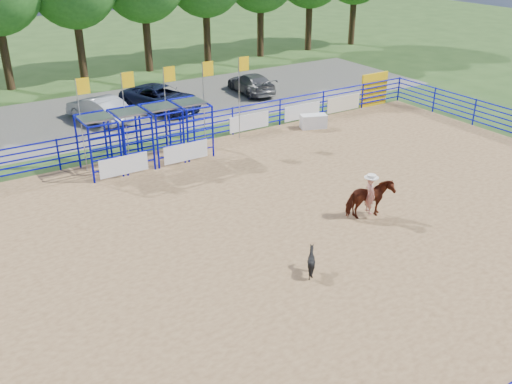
{
  "coord_description": "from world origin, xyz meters",
  "views": [
    {
      "loc": [
        -11.21,
        -14.76,
        10.06
      ],
      "look_at": [
        -1.25,
        1.0,
        1.3
      ],
      "focal_mm": 40.0,
      "sensor_mm": 36.0,
      "label": 1
    }
  ],
  "objects_px": {
    "announcer_table": "(313,121)",
    "horse_and_rider": "(370,196)",
    "car_b": "(99,109)",
    "car_c": "(161,98)",
    "car_d": "(251,83)",
    "calf": "(311,261)"
  },
  "relations": [
    {
      "from": "calf",
      "to": "car_b",
      "type": "height_order",
      "value": "car_b"
    },
    {
      "from": "announcer_table",
      "to": "car_b",
      "type": "height_order",
      "value": "car_b"
    },
    {
      "from": "calf",
      "to": "horse_and_rider",
      "type": "bearing_deg",
      "value": -75.65
    },
    {
      "from": "horse_and_rider",
      "to": "calf",
      "type": "relative_size",
      "value": 2.95
    },
    {
      "from": "calf",
      "to": "car_c",
      "type": "xyz_separation_m",
      "value": [
        3.19,
        18.83,
        0.3
      ]
    },
    {
      "from": "car_b",
      "to": "car_c",
      "type": "relative_size",
      "value": 0.84
    },
    {
      "from": "car_c",
      "to": "announcer_table",
      "type": "bearing_deg",
      "value": -76.27
    },
    {
      "from": "calf",
      "to": "car_d",
      "type": "distance_m",
      "value": 21.55
    },
    {
      "from": "car_b",
      "to": "horse_and_rider",
      "type": "bearing_deg",
      "value": 88.43
    },
    {
      "from": "car_b",
      "to": "car_d",
      "type": "xyz_separation_m",
      "value": [
        10.36,
        0.53,
        -0.08
      ]
    },
    {
      "from": "announcer_table",
      "to": "calf",
      "type": "xyz_separation_m",
      "value": [
        -8.8,
        -11.33,
        0.05
      ]
    },
    {
      "from": "announcer_table",
      "to": "car_c",
      "type": "distance_m",
      "value": 9.37
    },
    {
      "from": "announcer_table",
      "to": "car_d",
      "type": "distance_m",
      "value": 7.95
    },
    {
      "from": "announcer_table",
      "to": "horse_and_rider",
      "type": "relative_size",
      "value": 0.56
    },
    {
      "from": "horse_and_rider",
      "to": "calf",
      "type": "bearing_deg",
      "value": -155.6
    },
    {
      "from": "horse_and_rider",
      "to": "car_c",
      "type": "xyz_separation_m",
      "value": [
        -0.96,
        16.95,
        -0.15
      ]
    },
    {
      "from": "horse_and_rider",
      "to": "car_c",
      "type": "relative_size",
      "value": 0.47
    },
    {
      "from": "horse_and_rider",
      "to": "car_b",
      "type": "distance_m",
      "value": 17.49
    },
    {
      "from": "car_b",
      "to": "announcer_table",
      "type": "bearing_deg",
      "value": 124.57
    },
    {
      "from": "horse_and_rider",
      "to": "announcer_table",
      "type": "bearing_deg",
      "value": 63.8
    },
    {
      "from": "car_d",
      "to": "car_c",
      "type": "bearing_deg",
      "value": 7.72
    },
    {
      "from": "calf",
      "to": "car_c",
      "type": "relative_size",
      "value": 0.16
    }
  ]
}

